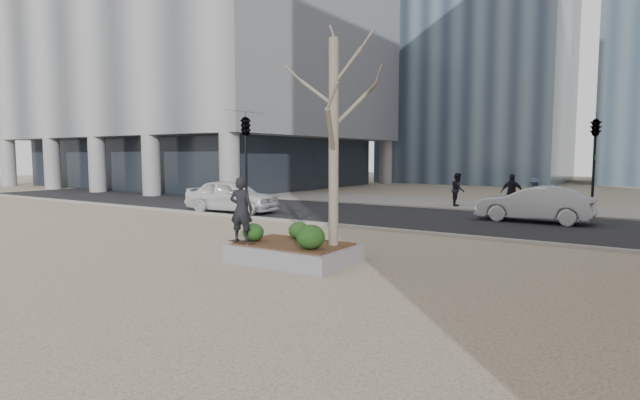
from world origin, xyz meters
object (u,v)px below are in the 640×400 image
Objects in this scene: planter at (294,253)px; skateboard at (242,243)px; skateboarder at (241,209)px; police_car at (232,196)px.

skateboard is at bearing -147.18° from planter.
skateboarder is (-1.10, -0.71, 1.12)m from planter.
police_car reaches higher than planter.
planter is at bearing 35.53° from skateboard.
police_car is (-7.68, 7.88, -0.55)m from skateboarder.
skateboard reaches higher than planter.
skateboard is 0.17× the size of police_car.
skateboarder reaches higher than police_car.
planter is 11.35m from police_car.
planter is 3.85× the size of skateboard.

